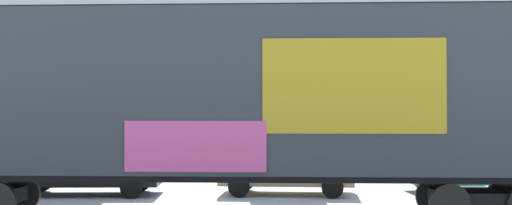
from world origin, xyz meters
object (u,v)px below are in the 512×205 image
at_px(parked_car_black, 82,167).
at_px(parked_car_tan, 286,165).
at_px(freight_car, 223,96).
at_px(parked_car_green, 479,165).
at_px(flagpole, 422,61).

height_order(parked_car_black, parked_car_tan, parked_car_tan).
xyz_separation_m(freight_car, parked_car_black, (-4.37, 4.55, -2.05)).
bearing_deg(parked_car_green, parked_car_tan, -178.30).
bearing_deg(parked_car_black, freight_car, -46.18).
bearing_deg(parked_car_black, parked_car_green, 0.56).
bearing_deg(flagpole, parked_car_tan, -130.15).
relative_size(flagpole, parked_car_tan, 1.73).
distance_m(freight_car, parked_car_tan, 5.27).
distance_m(parked_car_tan, parked_car_green, 6.10).
bearing_deg(freight_car, parked_car_tan, 67.46).
height_order(freight_car, parked_car_green, freight_car).
bearing_deg(parked_car_tan, parked_car_black, 179.44).
bearing_deg(freight_car, parked_car_green, 30.40).
height_order(parked_car_tan, parked_car_green, parked_car_tan).
bearing_deg(parked_car_tan, flagpole, 49.85).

